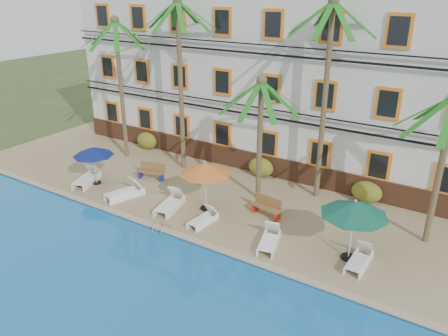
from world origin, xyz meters
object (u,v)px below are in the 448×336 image
Objects in this scene: lounger_c at (170,203)px; pool_ladder at (162,231)px; palm_d at (327,78)px; umbrella_green at (355,209)px; lounger_e at (269,240)px; lounger_d at (204,218)px; umbrella_blue at (93,151)px; bench_right at (267,206)px; palm_b at (180,65)px; palm_e at (445,147)px; lounger_f at (359,259)px; palm_c at (260,121)px; palm_a at (119,70)px; lounger_b at (125,192)px; umbrella_red at (205,168)px; lounger_a at (87,178)px; bench_left at (151,171)px.

lounger_c reaches higher than pool_ladder.
umbrella_green is (3.15, -4.60, -3.83)m from palm_d.
lounger_d is at bearing 179.13° from lounger_e.
bench_right is at bearing 10.62° from umbrella_blue.
palm_e is (13.56, -0.97, -1.76)m from palm_b.
umbrella_blue is 1.21× the size of lounger_f.
palm_c is 2.92× the size of lounger_c.
umbrella_blue is 0.83× the size of umbrella_green.
palm_a is at bearing 166.52° from lounger_f.
umbrella_blue reaches higher than pool_ladder.
umbrella_red is at bearing 15.62° from lounger_b.
lounger_a reaches higher than pool_ladder.
umbrella_blue is at bearing 177.46° from lounger_e.
umbrella_red is 7.47m from lounger_a.
umbrella_blue is (-2.65, -4.35, -4.15)m from palm_b.
palm_e reaches higher than umbrella_blue.
palm_d reaches higher than palm_e.
palm_d reaches higher than bench_right.
lounger_d is (0.69, -1.20, -1.88)m from umbrella_red.
palm_b is 5.67× the size of lounger_d.
bench_left is (-14.10, -1.28, -3.78)m from palm_e.
palm_b is 9.18m from bench_right.
palm_c reaches higher than bench_left.
umbrella_green is 1.23× the size of lounger_b.
umbrella_red is 3.51m from pool_ladder.
umbrella_red is 7.14m from umbrella_green.
palm_a is 9.41m from umbrella_red.
lounger_d is at bearing -133.47° from bench_right.
palm_a is 17.09m from lounger_f.
palm_b reaches higher than lounger_d.
lounger_c is (2.60, -4.51, -5.70)m from palm_b.
palm_d is 13.00× the size of pool_ladder.
umbrella_blue is 13.85m from umbrella_green.
lounger_f is (11.68, -4.21, -5.73)m from palm_b.
bench_left is at bearing 177.53° from bench_right.
palm_a is at bearing 166.94° from umbrella_green.
bench_right is (6.98, 2.18, 0.16)m from lounger_b.
umbrella_green is at bearing 7.10° from lounger_d.
umbrella_red reaches higher than lounger_c.
umbrella_blue reaches higher than lounger_d.
palm_e reaches higher than bench_right.
umbrella_red is 5.07m from bench_left.
bench_left is (-11.73, 1.73, -1.77)m from umbrella_green.
palm_d is 11.34m from lounger_b.
umbrella_blue reaches higher than lounger_c.
palm_a is 4.25m from palm_b.
lounger_e is (11.22, -0.23, -0.03)m from lounger_a.
palm_b reaches higher than lounger_e.
palm_e is at bearing 51.78° from umbrella_green.
lounger_c is at bearing 176.73° from lounger_e.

